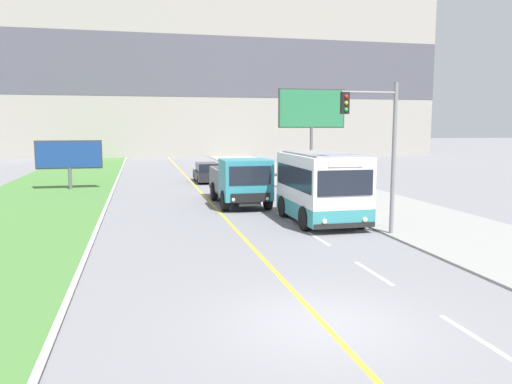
# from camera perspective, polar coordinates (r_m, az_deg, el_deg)

# --- Properties ---
(ground_plane) EXTENTS (300.00, 300.00, 0.00)m
(ground_plane) POSITION_cam_1_polar(r_m,az_deg,el_deg) (11.25, 7.68, -14.65)
(ground_plane) COLOR slate
(lane_marking_centre) EXTENTS (2.88, 140.00, 0.01)m
(lane_marking_centre) POSITION_cam_1_polar(r_m,az_deg,el_deg) (12.27, 7.18, -12.71)
(lane_marking_centre) COLOR gold
(lane_marking_centre) RESTS_ON ground_plane
(apartment_block_background) EXTENTS (80.00, 8.04, 23.53)m
(apartment_block_background) POSITION_cam_1_polar(r_m,az_deg,el_deg) (73.67, -10.36, 13.27)
(apartment_block_background) COLOR gray
(apartment_block_background) RESTS_ON ground_plane
(city_bus) EXTENTS (2.75, 5.40, 3.09)m
(city_bus) POSITION_cam_1_polar(r_m,az_deg,el_deg) (22.07, 7.48, 0.51)
(city_bus) COLOR silver
(city_bus) RESTS_ON ground_plane
(dump_truck) EXTENTS (2.54, 6.47, 2.57)m
(dump_truck) POSITION_cam_1_polar(r_m,az_deg,el_deg) (26.24, -1.60, 1.07)
(dump_truck) COLOR black
(dump_truck) RESTS_ON ground_plane
(car_distant) EXTENTS (1.80, 4.30, 1.45)m
(car_distant) POSITION_cam_1_polar(r_m,az_deg,el_deg) (38.37, -5.59, 2.19)
(car_distant) COLOR black
(car_distant) RESTS_ON ground_plane
(traffic_light_mast) EXTENTS (2.28, 0.32, 5.88)m
(traffic_light_mast) POSITION_cam_1_polar(r_m,az_deg,el_deg) (19.57, 13.86, 5.88)
(traffic_light_mast) COLOR slate
(traffic_light_mast) RESTS_ON ground_plane
(billboard_large) EXTENTS (5.42, 0.24, 7.13)m
(billboard_large) POSITION_cam_1_polar(r_m,az_deg,el_deg) (39.96, 6.39, 9.15)
(billboard_large) COLOR #59595B
(billboard_large) RESTS_ON ground_plane
(billboard_small) EXTENTS (4.26, 0.24, 3.30)m
(billboard_small) POSITION_cam_1_polar(r_m,az_deg,el_deg) (35.64, -20.59, 3.90)
(billboard_small) COLOR #59595B
(billboard_small) RESTS_ON ground_plane
(planter_round_near) EXTENTS (0.90, 0.90, 0.97)m
(planter_round_near) POSITION_cam_1_polar(r_m,az_deg,el_deg) (24.35, 12.34, -1.46)
(planter_round_near) COLOR silver
(planter_round_near) RESTS_ON sidewalk_right
(planter_round_second) EXTENTS (0.93, 0.93, 1.01)m
(planter_round_second) POSITION_cam_1_polar(r_m,az_deg,el_deg) (28.18, 8.76, -0.14)
(planter_round_second) COLOR silver
(planter_round_second) RESTS_ON sidewalk_right
(planter_round_third) EXTENTS (0.88, 0.88, 1.01)m
(planter_round_third) POSITION_cam_1_polar(r_m,az_deg,el_deg) (32.12, 6.14, 0.85)
(planter_round_third) COLOR silver
(planter_round_third) RESTS_ON sidewalk_right
(planter_round_far) EXTENTS (0.95, 0.95, 1.05)m
(planter_round_far) POSITION_cam_1_polar(r_m,az_deg,el_deg) (36.12, 4.06, 1.63)
(planter_round_far) COLOR silver
(planter_round_far) RESTS_ON sidewalk_right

